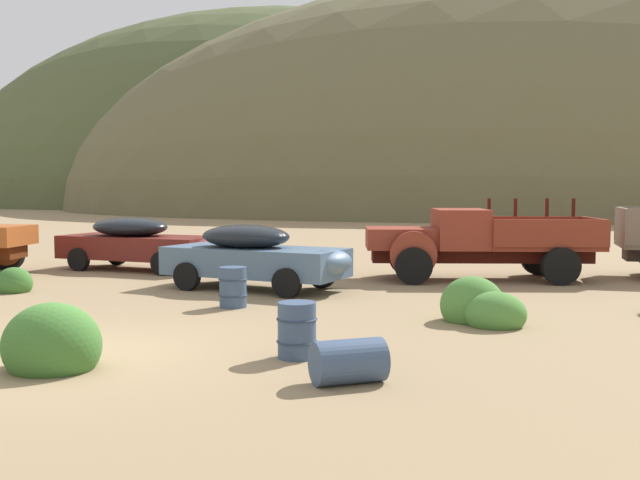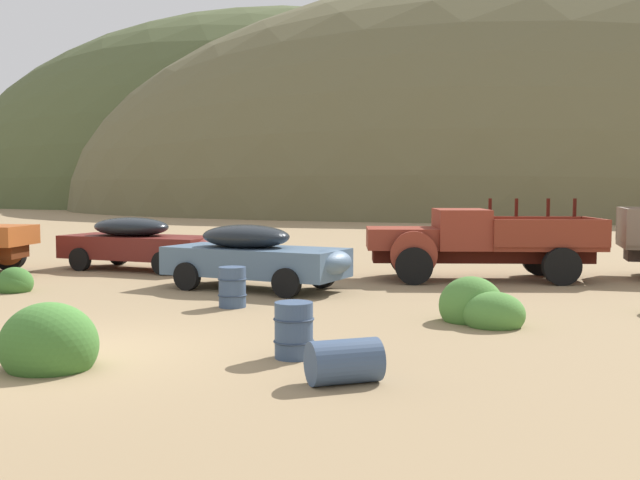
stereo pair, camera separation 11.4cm
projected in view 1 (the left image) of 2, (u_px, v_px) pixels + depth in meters
The scene contains 13 objects.
ground_plane at pixel (69, 355), 10.93m from camera, with size 300.00×300.00×0.00m, color #937A56.
hill_far_right at pixel (264, 205), 96.55m from camera, with size 86.58×50.11×49.92m, color #4C5633.
hill_far_left at pixel (534, 211), 74.14m from camera, with size 97.95×54.53×46.11m, color brown.
car_oxblood at pixel (142, 243), 21.93m from camera, with size 5.23×2.78×1.57m.
car_chalk_blue at pixel (260, 256), 17.77m from camera, with size 4.94×2.97×1.57m.
truck_rust_red at pixel (464, 242), 19.69m from camera, with size 6.31×3.03×2.16m.
oil_drum_foreground at pixel (233, 287), 15.21m from camera, with size 0.60×0.60×0.84m.
oil_drum_spare at pixel (297, 330), 10.72m from camera, with size 0.60×0.60×0.82m.
oil_drum_tipped at pixel (349, 361), 9.34m from camera, with size 1.07×0.94×0.57m.
bush_lone_scrub at pixel (12, 284), 17.45m from camera, with size 1.04×0.88×0.76m.
bush_front_left at pixel (333, 260), 23.36m from camera, with size 0.72×0.79×0.68m.
bush_near_barrel at pixel (51, 347), 10.06m from camera, with size 1.36×1.22×1.18m.
bush_between_trucks at pixel (481, 309), 13.47m from camera, with size 1.54×1.47×1.08m.
Camera 1 is at (5.48, -10.00, 2.50)m, focal length 41.37 mm.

